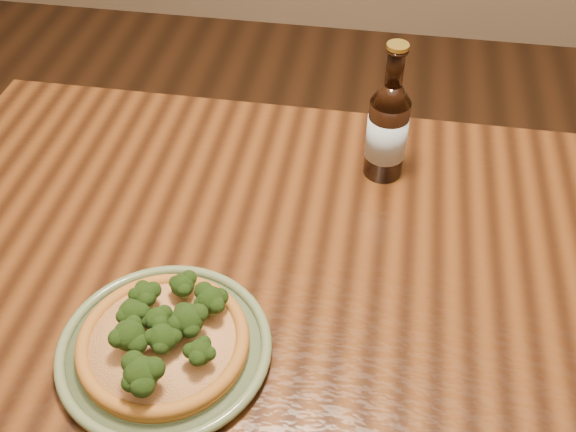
% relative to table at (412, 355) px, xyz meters
% --- Properties ---
extents(table, '(1.60, 0.90, 0.75)m').
position_rel_table_xyz_m(table, '(0.00, 0.00, 0.00)').
color(table, '#4F2A10').
rests_on(table, ground).
extents(plate, '(0.27, 0.27, 0.02)m').
position_rel_table_xyz_m(plate, '(-0.32, -0.12, 0.10)').
color(plate, '#60734F').
rests_on(plate, table).
extents(pizza, '(0.22, 0.22, 0.07)m').
position_rel_table_xyz_m(pizza, '(-0.32, -0.12, 0.12)').
color(pizza, '#AA6C26').
rests_on(pizza, plate).
extents(beer_bottle, '(0.06, 0.06, 0.24)m').
position_rel_table_xyz_m(beer_bottle, '(-0.07, 0.29, 0.18)').
color(beer_bottle, black).
rests_on(beer_bottle, table).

